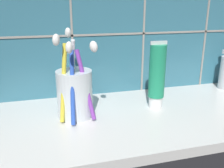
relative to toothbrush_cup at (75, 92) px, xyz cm
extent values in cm
cube|color=silver|center=(18.51, -2.49, -6.67)|extent=(76.12, 31.05, 2.00)
cube|color=#336B7F|center=(18.51, 13.28, 16.03)|extent=(86.12, 1.50, 47.40)
cube|color=gray|center=(18.51, 12.43, 10.34)|extent=(86.12, 0.24, 0.50)
cube|color=gray|center=(1.38, 12.43, 16.03)|extent=(0.50, 0.24, 47.40)
cube|color=gray|center=(20.41, 12.43, 16.03)|extent=(0.50, 0.24, 47.40)
cube|color=gray|center=(39.44, 12.43, 16.03)|extent=(0.50, 0.24, 47.40)
cylinder|color=silver|center=(0.03, 0.14, -0.56)|extent=(7.61, 7.61, 10.22)
cylinder|color=purple|center=(2.12, -1.82, 1.88)|extent=(3.89, 4.59, 14.55)
ellipsoid|color=white|center=(3.64, -3.74, 10.08)|extent=(2.42, 2.57, 2.59)
cylinder|color=white|center=(0.00, 2.72, 2.79)|extent=(1.52, 4.74, 16.32)
ellipsoid|color=white|center=(-0.29, 4.85, 11.91)|extent=(1.58, 2.30, 2.53)
cylinder|color=yellow|center=(-2.31, -1.74, 2.59)|extent=(2.90, 3.72, 15.89)
ellipsoid|color=white|center=(-3.26, -3.15, 11.54)|extent=(2.23, 2.44, 2.48)
cylinder|color=blue|center=(-0.72, -3.20, 2.00)|extent=(1.80, 4.40, 14.75)
ellipsoid|color=white|center=(-1.14, -5.13, 10.35)|extent=(1.73, 2.38, 2.53)
cylinder|color=white|center=(19.07, 0.14, -4.33)|extent=(3.19, 3.19, 2.68)
cylinder|color=#1E8C60|center=(19.07, 0.14, 3.13)|extent=(3.75, 3.75, 12.23)
cube|color=silver|center=(19.07, 0.14, 9.64)|extent=(3.94, 0.36, 0.80)
camera|label=1|loc=(-5.36, -50.46, 17.94)|focal=40.00mm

